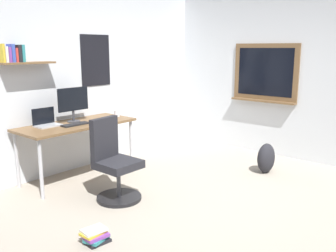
% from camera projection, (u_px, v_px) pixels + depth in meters
% --- Properties ---
extents(ground_plane, '(5.20, 5.20, 0.00)m').
position_uv_depth(ground_plane, '(220.00, 211.00, 4.00)').
color(ground_plane, '#9E9384').
rests_on(ground_plane, ground).
extents(wall_back, '(5.00, 0.30, 2.60)m').
position_uv_depth(wall_back, '(78.00, 78.00, 5.28)').
color(wall_back, silver).
rests_on(wall_back, ground).
extents(wall_right, '(0.22, 5.00, 2.60)m').
position_uv_depth(wall_right, '(310.00, 77.00, 5.57)').
color(wall_right, silver).
rests_on(wall_right, ground).
extents(desk, '(1.55, 0.67, 0.75)m').
position_uv_depth(desk, '(77.00, 129.00, 4.89)').
color(desk, brown).
rests_on(desk, ground).
extents(office_chair, '(0.52, 0.52, 0.95)m').
position_uv_depth(office_chair, '(114.00, 165.00, 4.26)').
color(office_chair, black).
rests_on(office_chair, ground).
extents(laptop, '(0.31, 0.21, 0.23)m').
position_uv_depth(laptop, '(46.00, 122.00, 4.70)').
color(laptop, '#ADAFB5').
rests_on(laptop, desk).
extents(monitor_primary, '(0.46, 0.17, 0.46)m').
position_uv_depth(monitor_primary, '(73.00, 102.00, 4.92)').
color(monitor_primary, '#38383D').
rests_on(monitor_primary, desk).
extents(keyboard, '(0.37, 0.13, 0.02)m').
position_uv_depth(keyboard, '(76.00, 124.00, 4.76)').
color(keyboard, black).
rests_on(keyboard, desk).
extents(computer_mouse, '(0.10, 0.06, 0.03)m').
position_uv_depth(computer_mouse, '(93.00, 121.00, 4.97)').
color(computer_mouse, '#262628').
rests_on(computer_mouse, desk).
extents(coffee_mug, '(0.08, 0.08, 0.09)m').
position_uv_depth(coffee_mug, '(117.00, 113.00, 5.35)').
color(coffee_mug, silver).
rests_on(coffee_mug, desk).
extents(backpack, '(0.32, 0.22, 0.42)m').
position_uv_depth(backpack, '(266.00, 158.00, 5.19)').
color(backpack, '#232328').
rests_on(backpack, ground).
extents(book_stack_on_floor, '(0.25, 0.20, 0.13)m').
position_uv_depth(book_stack_on_floor, '(96.00, 236.00, 3.34)').
color(book_stack_on_floor, black).
rests_on(book_stack_on_floor, ground).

